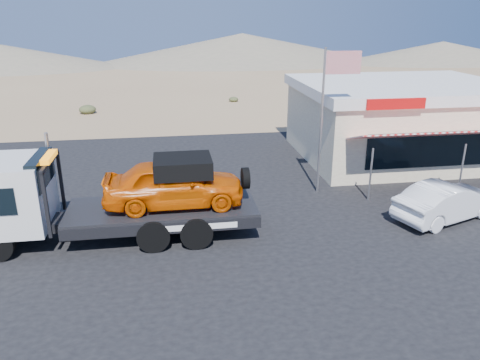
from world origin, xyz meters
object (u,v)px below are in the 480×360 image
Objects in this scene: flagpole at (328,105)px; white_sedan at (447,201)px; jerky_store at (400,119)px; tow_truck at (110,193)px.

white_sedan is at bearing -43.25° from flagpole.
flagpole is (-5.57, -4.47, 1.77)m from jerky_store.
white_sedan is at bearing -103.86° from jerky_store.
tow_truck is 2.13× the size of white_sedan.
tow_truck is 15.91m from jerky_store.
flagpole is at bearing -141.21° from jerky_store.
white_sedan is 0.71× the size of flagpole.
white_sedan is at bearing -1.54° from tow_truck.
white_sedan is (12.05, -0.32, -0.92)m from tow_truck.
tow_truck is 1.52× the size of flagpole.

